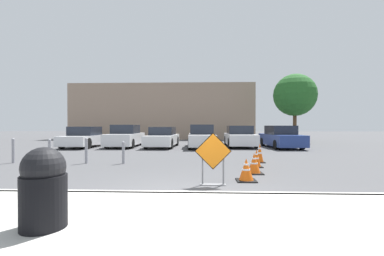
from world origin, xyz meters
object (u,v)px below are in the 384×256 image
traffic_cone_nearest (246,170)px  parked_car_fourth (201,137)px  road_closed_sign (213,157)px  parked_car_fifth (240,137)px  parked_car_third (163,138)px  bollard_nearest (123,152)px  traffic_cone_second (254,164)px  parked_car_sixth (281,137)px  traffic_cone_third (256,159)px  bollard_fourth (13,150)px  bollard_third (50,150)px  parked_car_nearest (85,138)px  parked_car_second (126,137)px  trash_bin (44,187)px  traffic_cone_fourth (260,153)px  bollard_second (86,150)px

traffic_cone_nearest → parked_car_fourth: parked_car_fourth is taller
road_closed_sign → parked_car_fifth: parked_car_fifth is taller
parked_car_third → bollard_nearest: bearing=89.4°
traffic_cone_second → parked_car_sixth: 10.18m
traffic_cone_third → bollard_nearest: bollard_nearest is taller
bollard_fourth → road_closed_sign: bearing=-24.3°
traffic_cone_second → parked_car_third: size_ratio=0.14×
parked_car_sixth → bollard_third: bearing=30.1°
parked_car_nearest → parked_car_fourth: bearing=-179.7°
traffic_cone_second → parked_car_sixth: (3.72, 9.47, 0.37)m
parked_car_fourth → road_closed_sign: bearing=89.6°
parked_car_second → bollard_nearest: 8.27m
parked_car_fifth → parked_car_sixth: size_ratio=0.95×
parked_car_fourth → trash_bin: bearing=79.4°
traffic_cone_third → parked_car_fourth: size_ratio=0.14×
traffic_cone_second → parked_car_nearest: size_ratio=0.15×
parked_car_fourth → parked_car_sixth: size_ratio=1.03×
bollard_third → bollard_fourth: 1.49m
parked_car_sixth → bollard_fourth: parked_car_sixth is taller
traffic_cone_third → bollard_nearest: size_ratio=0.73×
parked_car_sixth → bollard_nearest: (-8.44, -7.57, -0.21)m
parked_car_sixth → parked_car_fourth: bearing=-1.2°
bollard_fourth → traffic_cone_nearest: bearing=-18.8°
bollard_nearest → bollard_third: 2.97m
traffic_cone_nearest → parked_car_fifth: (1.47, 11.10, 0.39)m
parked_car_third → parked_car_fourth: (2.68, -0.26, 0.06)m
parked_car_second → parked_car_fifth: size_ratio=1.06×
parked_car_fifth → parked_car_sixth: (2.68, -0.55, -0.01)m
traffic_cone_third → parked_car_fifth: parked_car_fifth is taller
parked_car_sixth → bollard_fourth: bearing=27.0°
parked_car_sixth → bollard_fourth: size_ratio=4.56×
parked_car_second → parked_car_third: (2.69, -0.33, -0.05)m
parked_car_nearest → bollard_nearest: size_ratio=4.80×
parked_car_fourth → parked_car_fifth: parked_car_fourth is taller
parked_car_nearest → parked_car_second: size_ratio=0.92×
traffic_cone_nearest → parked_car_sixth: bearing=68.5°
traffic_cone_second → bollard_third: size_ratio=0.66×
traffic_cone_fourth → parked_car_third: parked_car_third is taller
trash_bin → bollard_third: trash_bin is taller
traffic_cone_third → traffic_cone_fourth: (0.37, 1.14, 0.07)m
parked_car_fourth → parked_car_nearest: bearing=-2.2°
parked_car_nearest → parked_car_fourth: 8.05m
road_closed_sign → parked_car_nearest: 13.73m
parked_car_nearest → bollard_third: bearing=105.7°
parked_car_second → bollard_second: (0.81, -7.94, -0.17)m
traffic_cone_nearest → bollard_fourth: bearing=161.2°
parked_car_third → parked_car_nearest: bearing=4.8°
bollard_nearest → bollard_second: bearing=180.0°
parked_car_sixth → bollard_fourth: 14.95m
parked_car_sixth → traffic_cone_second: bearing=65.1°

